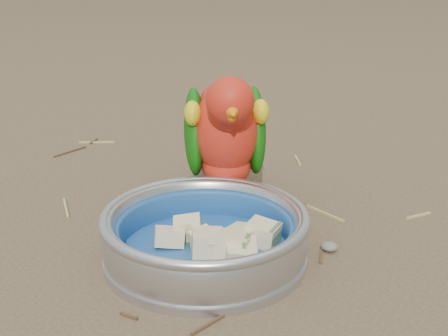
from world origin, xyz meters
The scene contains 6 objects.
ground centered at (0.00, 0.00, 0.00)m, with size 60.00×60.00×0.00m, color brown.
food_bowl centered at (0.01, 0.05, 0.01)m, with size 0.23×0.23×0.02m, color #B2B2BA.
bowl_wall centered at (0.01, 0.05, 0.04)m, with size 0.23×0.23×0.04m, color #B2B2BA, non-canonical shape.
fruit_wedges centered at (0.01, 0.05, 0.03)m, with size 0.14×0.14×0.03m, color beige, non-canonical shape.
lory_parrot centered at (-0.04, 0.19, 0.09)m, with size 0.11×0.23×0.19m, color red, non-canonical shape.
ground_debris centered at (0.05, 0.05, 0.00)m, with size 0.90×0.80×0.01m, color tan, non-canonical shape.
Camera 1 is at (0.34, -0.50, 0.35)m, focal length 50.00 mm.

